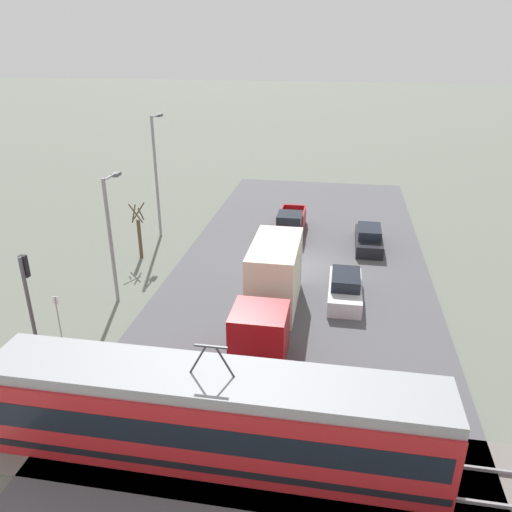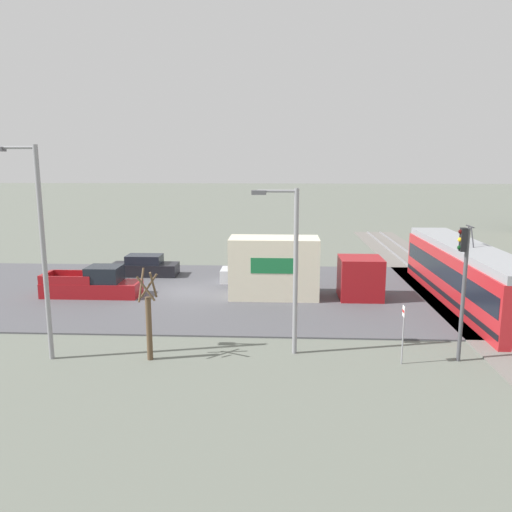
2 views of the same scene
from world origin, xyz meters
name	(u,v)px [view 2 (image 2 of 2)]	position (x,y,z in m)	size (l,w,h in m)	color
ground_plane	(186,292)	(0.00, 0.00, 0.00)	(320.00, 320.00, 0.00)	#60665B
road_surface	(186,292)	(0.00, 0.00, 0.04)	(16.15, 41.78, 0.08)	#4C4C51
rail_bed	(455,295)	(0.00, 16.79, 0.05)	(55.93, 4.40, 0.22)	slate
light_rail_tram	(466,275)	(1.63, 16.79, 1.71)	(15.75, 2.73, 4.49)	#B21E23
box_truck	(295,270)	(1.03, 6.87, 1.76)	(2.52, 9.10, 3.65)	maroon
pickup_truck	(94,285)	(1.35, -5.39, 0.78)	(1.92, 5.86, 1.86)	maroon
sedan_car_0	(145,267)	(-4.40, -3.81, 0.69)	(1.82, 4.76, 1.49)	black
sedan_car_1	(256,273)	(-2.81, 4.30, 0.72)	(1.83, 4.70, 1.55)	silver
traffic_light_pole	(463,277)	(10.39, 13.37, 3.60)	(0.28, 0.47, 5.60)	#47474C
street_tree	(149,319)	(10.87, 0.56, 1.75)	(0.93, 0.77, 3.86)	brown
street_lamp_near_crossing	(38,240)	(10.99, -3.80, 5.06)	(0.36, 1.95, 8.84)	gray
street_lamp_mid_block	(290,259)	(9.87, 6.40, 4.17)	(0.36, 1.95, 7.12)	gray
no_parking_sign	(403,329)	(10.82, 11.00, 1.49)	(0.32, 0.08, 2.47)	gray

